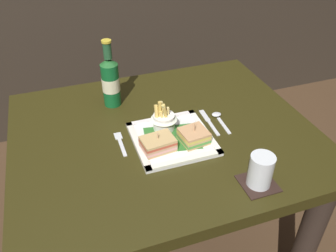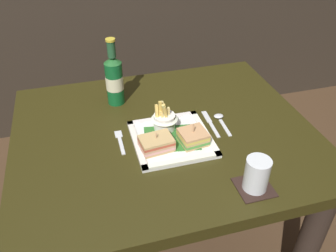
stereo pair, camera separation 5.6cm
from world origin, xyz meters
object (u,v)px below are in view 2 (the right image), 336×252
sandwich_half_left (156,143)px  spoon (220,119)px  water_glass (256,176)px  knife (210,123)px  square_plate (172,139)px  fries_cup (164,119)px  beer_bottle (114,79)px  fork (120,141)px  sandwich_half_right (193,137)px  dining_table (165,162)px

sandwich_half_left → spoon: bearing=21.6°
water_glass → knife: size_ratio=0.61×
square_plate → fries_cup: fries_cup is taller
water_glass → beer_bottle: bearing=118.5°
fork → knife: (0.33, 0.02, 0.00)m
water_glass → knife: water_glass is taller
spoon → fork: bearing=-176.6°
spoon → sandwich_half_right: bearing=-143.5°
square_plate → beer_bottle: beer_bottle is taller
square_plate → knife: size_ratio=1.57×
sandwich_half_left → spoon: 0.28m
beer_bottle → spoon: size_ratio=1.97×
sandwich_half_right → fries_cup: bearing=127.4°
water_glass → sandwich_half_right: bearing=114.1°
beer_bottle → sandwich_half_right: bearing=-58.5°
square_plate → sandwich_half_left: (-0.06, -0.04, 0.02)m
beer_bottle → fries_cup: bearing=-61.2°
square_plate → fries_cup: 0.07m
sandwich_half_right → beer_bottle: (-0.20, 0.33, 0.07)m
dining_table → square_plate: square_plate is taller
dining_table → sandwich_half_right: (0.07, -0.10, 0.18)m
square_plate → beer_bottle: size_ratio=0.99×
sandwich_half_right → fries_cup: 0.12m
spoon → knife: bearing=-171.8°
fries_cup → fork: (-0.15, -0.01, -0.05)m
fork → spoon: (0.37, 0.02, 0.00)m
fries_cup → beer_bottle: 0.27m
water_glass → fork: bearing=136.5°
sandwich_half_right → fries_cup: (-0.07, 0.09, 0.02)m
fries_cup → sandwich_half_left: bearing=-118.0°
fork → spoon: bearing=3.4°
spoon → fries_cup: bearing=-177.4°
sandwich_half_left → water_glass: bearing=-45.7°
square_plate → sandwich_half_left: size_ratio=2.32×
sandwich_half_left → knife: sandwich_half_left is taller
square_plate → water_glass: 0.32m
square_plate → fork: (-0.17, 0.04, -0.00)m
water_glass → spoon: 0.34m
sandwich_half_left → fork: 0.14m
fries_cup → water_glass: 0.37m
sandwich_half_right → spoon: bearing=36.5°
fries_cup → dining_table: bearing=45.2°
fork → knife: size_ratio=0.79×
dining_table → fork: 0.22m
dining_table → spoon: size_ratio=7.82×
dining_table → sandwich_half_right: sandwich_half_right is taller
water_glass → fork: 0.46m
spoon → water_glass: bearing=-96.3°
square_plate → sandwich_half_left: 0.08m
square_plate → fork: 0.17m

